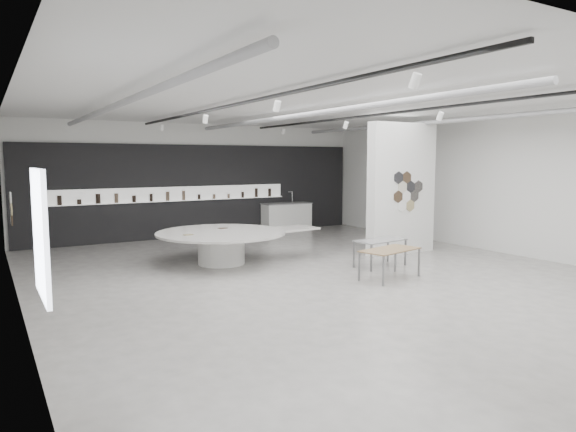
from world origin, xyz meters
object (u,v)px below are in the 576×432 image
partition_column (402,189)px  kitchen_counter (287,217)px  display_island (224,243)px  sample_table_stone (380,242)px  sample_table_wood (390,251)px

partition_column → kitchen_counter: bearing=94.5°
display_island → partition_column: bearing=-20.0°
kitchen_counter → sample_table_stone: bearing=-99.2°
sample_table_stone → kitchen_counter: size_ratio=0.73×
sample_table_stone → kitchen_counter: kitchen_counter is taller
sample_table_wood → sample_table_stone: (0.69, 1.11, -0.00)m
partition_column → sample_table_wood: bearing=-137.2°
sample_table_wood → kitchen_counter: 7.97m
sample_table_wood → kitchen_counter: bearing=75.8°
sample_table_wood → sample_table_stone: sample_table_stone is taller
kitchen_counter → display_island: bearing=-133.7°
sample_table_wood → kitchen_counter: kitchen_counter is taller
partition_column → sample_table_wood: size_ratio=2.37×
sample_table_wood → sample_table_stone: 1.31m
partition_column → display_island: 5.14m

